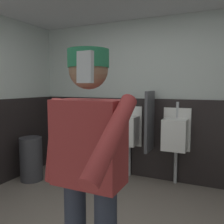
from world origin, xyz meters
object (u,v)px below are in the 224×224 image
object	(u,v)px
cell_phone	(85,67)
trash_bin	(31,159)
person	(89,163)
urinal_left	(127,130)
urinal_middle	(175,134)

from	to	relation	value
cell_phone	trash_bin	distance (m)	3.26
person	trash_bin	distance (m)	2.58
person	cell_phone	size ratio (longest dim) A/B	15.28
urinal_left	urinal_middle	bearing A→B (deg)	0.00
urinal_left	cell_phone	xyz separation A→B (m)	(0.91, -2.78, 0.76)
person	cell_phone	bearing A→B (deg)	-60.26
urinal_middle	person	xyz separation A→B (m)	(-0.12, -2.28, 0.22)
urinal_left	urinal_middle	xyz separation A→B (m)	(0.75, 0.00, 0.00)
person	cell_phone	distance (m)	0.79
cell_phone	trash_bin	bearing A→B (deg)	142.50
trash_bin	person	bearing A→B (deg)	-38.37
urinal_middle	cell_phone	size ratio (longest dim) A/B	11.27
urinal_left	cell_phone	size ratio (longest dim) A/B	11.27
person	trash_bin	world-z (taller)	person
urinal_left	person	world-z (taller)	person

